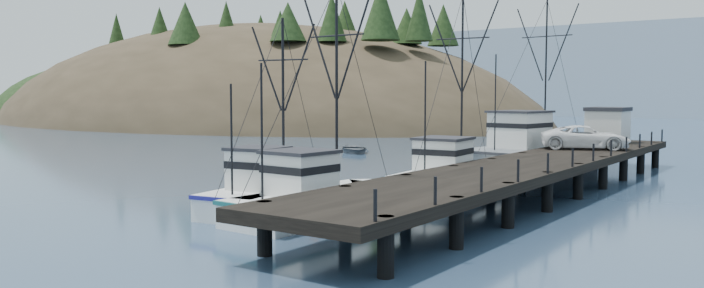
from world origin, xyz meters
name	(u,v)px	position (x,y,z in m)	size (l,w,h in m)	color
ground	(151,210)	(0.00, 0.00, 0.00)	(400.00, 400.00, 0.00)	navy
pier	(533,166)	(14.00, 16.00, 1.69)	(6.00, 44.00, 2.00)	black
headland	(226,144)	(-74.95, 78.61, -4.55)	(134.80, 78.00, 51.00)	#382D1E
distant_ridge_far	(561,113)	(-40.00, 185.00, 0.00)	(180.00, 25.00, 18.00)	silver
moored_sailboats	(328,131)	(-33.18, 58.55, 0.33)	(18.57, 13.61, 6.35)	white
trawler_near	(323,200)	(8.33, 3.44, 0.82)	(4.24, 11.36, 11.48)	white
trawler_mid	(274,194)	(5.14, 3.55, 0.82)	(4.54, 10.04, 10.06)	white
trawler_far	(454,176)	(9.12, 15.62, 0.82)	(4.69, 12.21, 12.32)	white
work_vessel	(534,154)	(9.19, 29.17, 1.23)	(6.78, 16.38, 13.53)	slate
pier_shed	(608,125)	(13.39, 34.00, 3.42)	(3.00, 3.20, 2.80)	silver
pickup_truck	(585,137)	(13.96, 26.14, 2.83)	(2.75, 5.96, 1.66)	white
motorboat	(354,153)	(-10.79, 33.32, 0.00)	(3.73, 5.23, 1.08)	#53585C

